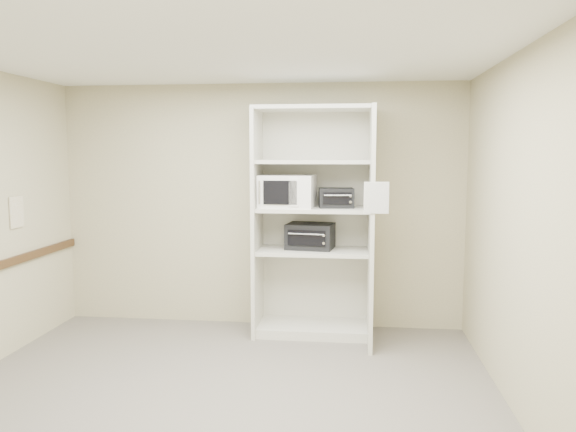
# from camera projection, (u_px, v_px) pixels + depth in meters

# --- Properties ---
(floor) EXTENTS (4.50, 4.00, 0.01)m
(floor) POSITION_uv_depth(u_px,v_px,m) (220.00, 398.00, 4.47)
(floor) COLOR #5F5B52
(floor) RESTS_ON ground
(ceiling) EXTENTS (4.50, 4.00, 0.01)m
(ceiling) POSITION_uv_depth(u_px,v_px,m) (215.00, 50.00, 4.17)
(ceiling) COLOR white
(wall_back) EXTENTS (4.50, 0.02, 2.70)m
(wall_back) POSITION_uv_depth(u_px,v_px,m) (260.00, 206.00, 6.29)
(wall_back) COLOR #BBB289
(wall_back) RESTS_ON ground
(wall_front) EXTENTS (4.50, 0.02, 2.70)m
(wall_front) POSITION_uv_depth(u_px,v_px,m) (103.00, 295.00, 2.34)
(wall_front) COLOR #BBB289
(wall_front) RESTS_ON ground
(wall_right) EXTENTS (0.02, 4.00, 2.70)m
(wall_right) POSITION_uv_depth(u_px,v_px,m) (521.00, 235.00, 4.06)
(wall_right) COLOR #BBB289
(wall_right) RESTS_ON ground
(shelving_unit) EXTENTS (1.24, 0.92, 2.42)m
(shelving_unit) POSITION_uv_depth(u_px,v_px,m) (318.00, 230.00, 5.95)
(shelving_unit) COLOR beige
(shelving_unit) RESTS_ON floor
(microwave) EXTENTS (0.60, 0.47, 0.34)m
(microwave) POSITION_uv_depth(u_px,v_px,m) (288.00, 191.00, 5.91)
(microwave) COLOR white
(microwave) RESTS_ON shelving_unit
(toaster_oven_upper) EXTENTS (0.38, 0.31, 0.20)m
(toaster_oven_upper) POSITION_uv_depth(u_px,v_px,m) (336.00, 198.00, 5.88)
(toaster_oven_upper) COLOR black
(toaster_oven_upper) RESTS_ON shelving_unit
(toaster_oven_lower) EXTENTS (0.53, 0.43, 0.27)m
(toaster_oven_lower) POSITION_uv_depth(u_px,v_px,m) (310.00, 236.00, 6.01)
(toaster_oven_lower) COLOR black
(toaster_oven_lower) RESTS_ON shelving_unit
(paper_sign) EXTENTS (0.23, 0.03, 0.29)m
(paper_sign) POSITION_uv_depth(u_px,v_px,m) (376.00, 198.00, 5.21)
(paper_sign) COLOR white
(paper_sign) RESTS_ON shelving_unit
(wall_poster) EXTENTS (0.01, 0.22, 0.31)m
(wall_poster) POSITION_uv_depth(u_px,v_px,m) (17.00, 212.00, 5.49)
(wall_poster) COLOR silver
(wall_poster) RESTS_ON wall_left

